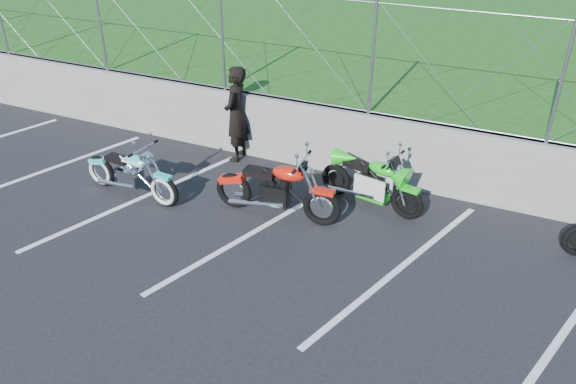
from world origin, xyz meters
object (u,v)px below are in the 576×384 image
at_px(sportbike_green, 372,184).
at_px(person_standing, 236,114).
at_px(cruiser_turquoise, 132,175).
at_px(naked_orange, 278,191).

relative_size(sportbike_green, person_standing, 1.03).
bearing_deg(cruiser_turquoise, person_standing, 70.77).
bearing_deg(cruiser_turquoise, sportbike_green, 24.55).
distance_m(naked_orange, person_standing, 2.44).
bearing_deg(naked_orange, sportbike_green, 32.39).
bearing_deg(naked_orange, person_standing, 132.16).
bearing_deg(cruiser_turquoise, naked_orange, 14.75).
xyz_separation_m(naked_orange, sportbike_green, (1.33, 0.98, -0.04)).
relative_size(cruiser_turquoise, person_standing, 1.10).
bearing_deg(sportbike_green, person_standing, 178.92).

